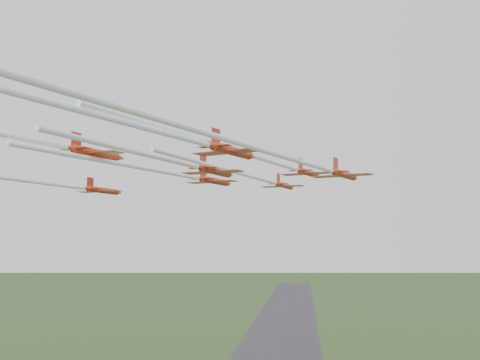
# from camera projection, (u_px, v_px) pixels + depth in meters

# --- Properties ---
(runway) EXTENTS (38.00, 900.00, 0.04)m
(runway) POSITION_uv_depth(u_px,v_px,m) (280.00, 342.00, 287.98)
(runway) COLOR #303032
(runway) RESTS_ON ground
(jet_lead) EXTENTS (18.85, 52.49, 2.51)m
(jet_lead) POSITION_uv_depth(u_px,v_px,m) (259.00, 179.00, 104.76)
(jet_lead) COLOR #B62E16
(jet_row2_left) EXTENTS (22.06, 49.13, 2.79)m
(jet_row2_left) POSITION_uv_depth(u_px,v_px,m) (178.00, 174.00, 98.03)
(jet_row2_left) COLOR #B62E16
(jet_row2_right) EXTENTS (24.24, 58.35, 2.56)m
(jet_row2_right) POSITION_uv_depth(u_px,v_px,m) (269.00, 161.00, 86.42)
(jet_row2_right) COLOR #B62E16
(jet_row3_left) EXTENTS (19.47, 49.65, 2.42)m
(jet_row3_left) POSITION_uv_depth(u_px,v_px,m) (50.00, 184.00, 92.04)
(jet_row3_left) COLOR #B62E16
(jet_row3_mid) EXTENTS (16.75, 41.77, 2.80)m
(jet_row3_mid) POSITION_uv_depth(u_px,v_px,m) (188.00, 165.00, 82.92)
(jet_row3_mid) COLOR #B62E16
(jet_row3_right) EXTENTS (28.00, 61.38, 2.33)m
(jet_row3_right) POSITION_uv_depth(u_px,v_px,m) (283.00, 156.00, 62.61)
(jet_row3_right) COLOR #B62E16
(jet_row4_right) EXTENTS (22.66, 47.85, 2.71)m
(jet_row4_right) POSITION_uv_depth(u_px,v_px,m) (177.00, 136.00, 63.36)
(jet_row4_right) COLOR #B62E16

